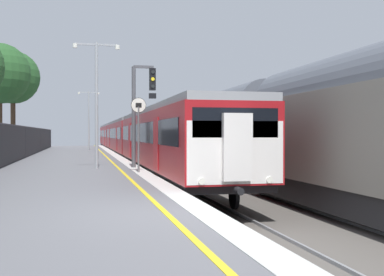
{
  "coord_description": "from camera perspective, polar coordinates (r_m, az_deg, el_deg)",
  "views": [
    {
      "loc": [
        -1.92,
        -9.17,
        1.52
      ],
      "look_at": [
        1.26,
        4.82,
        1.4
      ],
      "focal_mm": 45.45,
      "sensor_mm": 36.0,
      "label": 1
    }
  ],
  "objects": [
    {
      "name": "platform_lamp_far",
      "position": [
        46.76,
        -12.03,
        2.63
      ],
      "size": [
        2.0,
        0.2,
        5.53
      ],
      "color": "#93999E",
      "rests_on": "ground"
    },
    {
      "name": "signal_gantry",
      "position": [
        22.03,
        -6.11,
        4.05
      ],
      "size": [
        1.1,
        0.24,
        4.6
      ],
      "color": "#47474C",
      "rests_on": "ground"
    },
    {
      "name": "commuter_train_at_platform",
      "position": [
        43.12,
        -7.44,
        0.15
      ],
      "size": [
        2.83,
        61.62,
        3.81
      ],
      "color": "maroon",
      "rests_on": "ground"
    },
    {
      "name": "platform_lamp_mid",
      "position": [
        21.48,
        -11.14,
        5.09
      ],
      "size": [
        2.0,
        0.2,
        5.48
      ],
      "color": "#93999E",
      "rests_on": "ground"
    },
    {
      "name": "background_tree_right",
      "position": [
        45.88,
        -20.4,
        6.54
      ],
      "size": [
        4.66,
        4.66,
        8.83
      ],
      "color": "#473323",
      "rests_on": "ground"
    },
    {
      "name": "speed_limit_sign",
      "position": [
        19.18,
        -6.29,
        1.51
      ],
      "size": [
        0.59,
        0.08,
        2.94
      ],
      "color": "#59595B",
      "rests_on": "ground"
    },
    {
      "name": "ground",
      "position": [
        10.46,
        13.61,
        -11.26
      ],
      "size": [
        17.4,
        110.0,
        1.21
      ],
      "color": "slate"
    },
    {
      "name": "freight_train_adjacent_track",
      "position": [
        21.11,
        9.54,
        0.98
      ],
      "size": [
        2.6,
        27.31,
        4.93
      ],
      "color": "#232326",
      "rests_on": "ground"
    }
  ]
}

